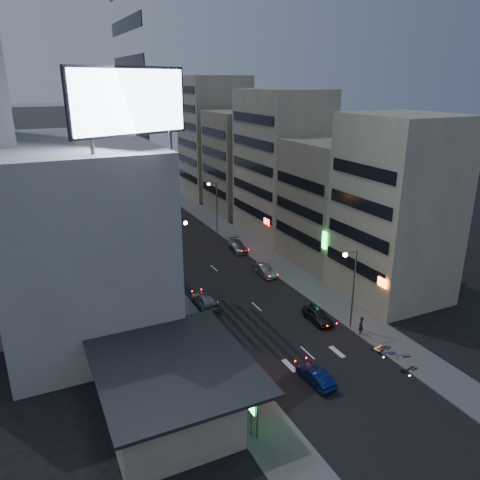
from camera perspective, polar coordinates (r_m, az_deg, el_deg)
ground at (r=40.94m, az=11.42°, el=-16.06°), size 180.00×180.00×0.00m
sidewalk_left at (r=62.25m, az=-11.42°, el=-3.28°), size 4.00×120.00×0.12m
sidewalk_right at (r=67.46m, az=1.82°, el=-1.13°), size 4.00×120.00×0.12m
food_court at (r=36.10m, az=-9.39°, el=-17.42°), size 11.00×13.00×3.88m
white_building at (r=48.58m, az=-19.41°, el=0.81°), size 14.00×24.00×18.00m
shophouse_near at (r=53.20m, az=18.48°, el=3.57°), size 10.00×11.00×20.00m
shophouse_mid at (r=62.46m, az=11.44°, el=4.47°), size 11.00×12.00×16.00m
shophouse_far at (r=72.15m, az=5.09°, el=9.14°), size 10.00×14.00×22.00m
far_left_a at (r=72.70m, az=-20.73°, el=7.27°), size 11.00×10.00×20.00m
far_left_b at (r=85.87m, az=-21.73°, el=7.08°), size 12.00×10.00×15.00m
far_right_a at (r=85.78m, az=0.23°, el=9.43°), size 11.00×12.00×18.00m
far_right_b at (r=98.23m, az=-3.12°, el=12.39°), size 12.00×12.00×24.00m
billboard at (r=37.16m, az=-13.31°, el=16.04°), size 9.52×3.75×6.20m
street_lamp_right_near at (r=45.72m, az=13.38°, el=-4.60°), size 1.60×0.44×8.02m
street_lamp_left at (r=53.67m, az=-7.48°, el=-0.65°), size 1.60×0.44×8.02m
street_lamp_right_far at (r=73.76m, az=-3.15°, el=4.93°), size 1.60×0.44×8.02m
parked_car_right_near at (r=48.48m, az=9.44°, el=-9.03°), size 1.78×4.13×1.39m
parked_car_right_mid at (r=58.69m, az=2.99°, el=-3.67°), size 1.47×4.11×1.35m
parked_car_left at (r=67.76m, az=-9.21°, el=-0.64°), size 2.95×5.71×1.54m
parked_car_right_far at (r=66.82m, az=-0.27°, el=-0.74°), size 2.53×4.97×1.38m
road_car_blue at (r=39.68m, az=9.21°, el=-16.05°), size 1.52×3.94×1.28m
road_car_silver at (r=51.01m, az=-4.34°, el=-7.33°), size 1.97×4.73×1.37m
person at (r=46.80m, az=14.52°, el=-10.04°), size 0.79×0.71×1.81m
scooter_black_a at (r=43.58m, az=20.42°, el=-13.53°), size 0.94×1.97×1.15m
scooter_silver_a at (r=45.04m, az=19.91°, el=-12.30°), size 1.36×2.07×1.20m
scooter_blue at (r=45.05m, az=18.37°, el=-12.16°), size 1.14×1.95×1.13m
scooter_black_b at (r=45.75m, az=17.44°, el=-11.54°), size 1.28×1.96×1.14m
scooter_silver_b at (r=45.79m, az=16.88°, el=-11.55°), size 0.88×1.72×1.00m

